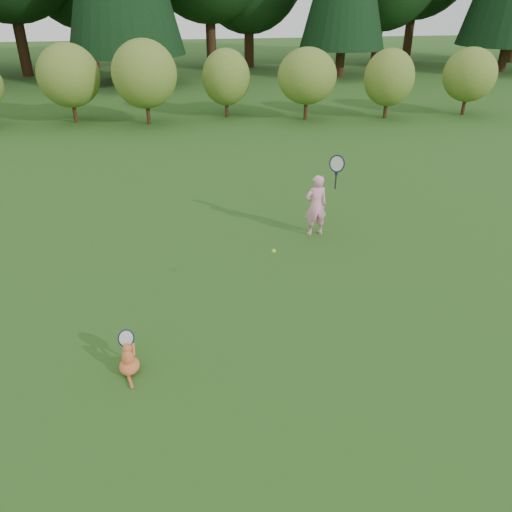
{
  "coord_description": "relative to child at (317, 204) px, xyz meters",
  "views": [
    {
      "loc": [
        -1.0,
        -5.93,
        4.34
      ],
      "look_at": [
        0.2,
        0.8,
        0.7
      ],
      "focal_mm": 35.0,
      "sensor_mm": 36.0,
      "label": 1
    }
  ],
  "objects": [
    {
      "name": "ground",
      "position": [
        -1.77,
        -2.82,
        -0.65
      ],
      "size": [
        100.0,
        100.0,
        0.0
      ],
      "primitive_type": "plane",
      "color": "#285117",
      "rests_on": "ground"
    },
    {
      "name": "shrub_row",
      "position": [
        -1.77,
        10.18,
        0.75
      ],
      "size": [
        28.0,
        3.0,
        2.8
      ],
      "primitive_type": null,
      "color": "#4D6C21",
      "rests_on": "ground"
    },
    {
      "name": "child",
      "position": [
        0.0,
        0.0,
        0.0
      ],
      "size": [
        0.69,
        0.4,
        1.86
      ],
      "rotation": [
        0.0,
        0.0,
        3.24
      ],
      "color": "#FF98BE",
      "rests_on": "ground"
    },
    {
      "name": "cat",
      "position": [
        -3.5,
        -3.55,
        -0.43
      ],
      "size": [
        0.36,
        0.6,
        0.6
      ],
      "rotation": [
        0.0,
        0.0,
        -0.19
      ],
      "color": "#D25128",
      "rests_on": "ground"
    },
    {
      "name": "tennis_ball",
      "position": [
        -1.37,
        -2.38,
        0.3
      ],
      "size": [
        0.06,
        0.06,
        0.06
      ],
      "color": "#A5DF1A",
      "rests_on": "ground"
    }
  ]
}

